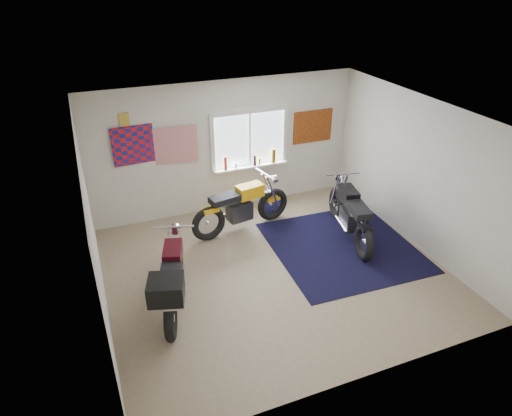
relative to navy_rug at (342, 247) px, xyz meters
name	(u,v)px	position (x,y,z in m)	size (l,w,h in m)	color
ground	(274,270)	(-1.46, -0.20, -0.01)	(5.50, 5.50, 0.00)	#9E896B
room_shell	(276,184)	(-1.46, -0.20, 1.63)	(5.50, 5.50, 5.50)	white
navy_rug	(342,247)	(0.00, 0.00, 0.00)	(2.50, 2.60, 0.01)	black
window_assembly	(250,143)	(-0.96, 2.27, 1.36)	(1.66, 0.17, 1.26)	white
oil_bottles	(255,160)	(-0.87, 2.20, 1.02)	(1.14, 0.09, 0.30)	maroon
flag_display	(124,120)	(-3.36, 2.28, 2.14)	(1.60, 0.10, 1.17)	red
triumph_poster	(313,126)	(0.49, 2.28, 1.54)	(0.90, 0.03, 0.70)	#A54C14
yellow_triumph	(241,208)	(-1.51, 1.30, 0.47)	(2.12, 0.68, 1.07)	black
black_chrome_bike	(350,215)	(0.29, 0.28, 0.47)	(0.72, 2.11, 1.10)	black
maroon_tourer	(172,280)	(-3.26, -0.56, 0.55)	(0.99, 2.08, 1.07)	black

